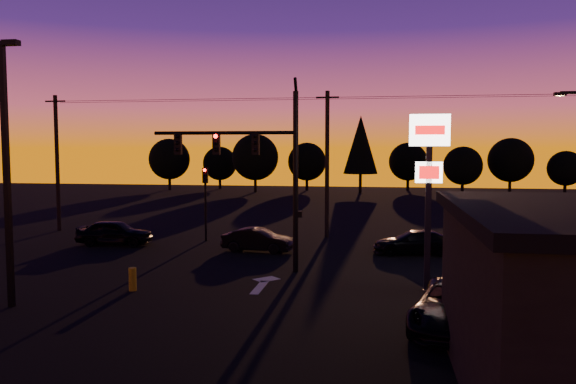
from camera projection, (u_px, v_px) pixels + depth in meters
name	position (u px, v px, depth m)	size (l,w,h in m)	color
ground	(241.00, 293.00, 21.35)	(120.00, 120.00, 0.00)	black
lane_arrow	(263.00, 283.00, 22.92)	(1.20, 3.10, 0.01)	beige
traffic_signal_mast	(260.00, 161.00, 24.91)	(6.79, 0.52, 8.58)	black
secondary_signal	(205.00, 193.00, 33.22)	(0.30, 0.31, 4.35)	black
parking_lot_light	(6.00, 155.00, 19.17)	(1.25, 0.30, 9.14)	black
pylon_sign	(429.00, 164.00, 21.34)	(1.50, 0.28, 6.80)	black
utility_pole_0	(57.00, 162.00, 37.29)	(1.40, 0.26, 9.00)	black
utility_pole_1	(327.00, 163.00, 34.46)	(1.40, 0.26, 9.00)	black
power_wires	(327.00, 98.00, 34.15)	(36.00, 1.22, 0.07)	black
bollard	(133.00, 279.00, 21.75)	(0.30, 0.30, 0.90)	#AA9B0E
tree_0	(169.00, 159.00, 73.71)	(5.36, 5.36, 6.74)	black
tree_1	(220.00, 163.00, 75.77)	(4.54, 4.54, 5.71)	black
tree_2	(255.00, 157.00, 69.84)	(5.77, 5.78, 7.26)	black
tree_3	(307.00, 162.00, 72.88)	(4.95, 4.95, 6.22)	black
tree_4	(361.00, 145.00, 68.66)	(4.18, 4.18, 9.50)	black
tree_5	(408.00, 162.00, 72.81)	(4.95, 4.95, 6.22)	black
tree_6	(463.00, 166.00, 65.98)	(4.54, 4.54, 5.71)	black
tree_7	(511.00, 160.00, 67.94)	(5.36, 5.36, 6.74)	black
tree_8	(566.00, 168.00, 66.09)	(4.12, 4.12, 5.19)	black
car_left	(115.00, 232.00, 31.99)	(1.70, 4.23, 1.44)	black
car_mid	(258.00, 240.00, 29.94)	(1.33, 3.80, 1.25)	black
car_right	(414.00, 242.00, 29.24)	(1.73, 4.25, 1.23)	black
suv_parked	(458.00, 306.00, 17.08)	(2.40, 5.22, 1.45)	black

